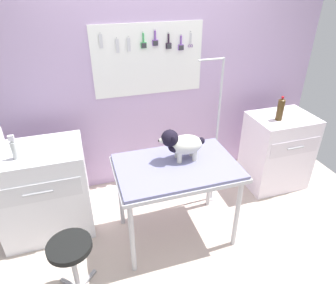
# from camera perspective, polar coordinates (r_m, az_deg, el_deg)

# --- Properties ---
(ground) EXTENTS (4.40, 4.00, 0.04)m
(ground) POSITION_cam_1_polar(r_m,az_deg,el_deg) (2.98, 4.62, -19.94)
(ground) COLOR #C4B2A3
(rear_wall_panel) EXTENTS (4.00, 0.11, 2.30)m
(rear_wall_panel) POSITION_cam_1_polar(r_m,az_deg,el_deg) (3.33, -2.75, 10.55)
(rear_wall_panel) COLOR #B99CC7
(rear_wall_panel) RESTS_ON ground
(grooming_table) EXTENTS (1.07, 0.70, 0.81)m
(grooming_table) POSITION_cam_1_polar(r_m,az_deg,el_deg) (2.61, 1.68, -5.78)
(grooming_table) COLOR #B7B7BC
(grooming_table) RESTS_ON ground
(grooming_arm) EXTENTS (0.30, 0.11, 1.60)m
(grooming_arm) POSITION_cam_1_polar(r_m,az_deg,el_deg) (3.08, 9.07, 0.07)
(grooming_arm) COLOR #B7B7BC
(grooming_arm) RESTS_ON ground
(dog) EXTENTS (0.41, 0.21, 0.30)m
(dog) POSITION_cam_1_polar(r_m,az_deg,el_deg) (2.56, 2.53, -0.31)
(dog) COLOR silver
(dog) RESTS_ON grooming_table
(counter_left) EXTENTS (0.80, 0.58, 0.90)m
(counter_left) POSITION_cam_1_polar(r_m,az_deg,el_deg) (3.08, -22.55, -8.66)
(counter_left) COLOR white
(counter_left) RESTS_ON ground
(cabinet_right) EXTENTS (0.68, 0.54, 0.88)m
(cabinet_right) POSITION_cam_1_polar(r_m,az_deg,el_deg) (3.69, 20.09, -1.61)
(cabinet_right) COLOR white
(cabinet_right) RESTS_ON ground
(stool) EXTENTS (0.33, 0.33, 0.53)m
(stool) POSITION_cam_1_polar(r_m,az_deg,el_deg) (2.46, -18.09, -19.67)
(stool) COLOR #9E9EA3
(stool) RESTS_ON ground
(detangler_spray) EXTENTS (0.05, 0.05, 0.22)m
(detangler_spray) POSITION_cam_1_polar(r_m,az_deg,el_deg) (2.73, -27.38, -1.18)
(detangler_spray) COLOR #B1B6B3
(detangler_spray) RESTS_ON counter_left
(spray_bottle_short) EXTENTS (0.05, 0.05, 0.21)m
(spray_bottle_short) POSITION_cam_1_polar(r_m,az_deg,el_deg) (3.03, -29.48, 1.11)
(spray_bottle_short) COLOR white
(spray_bottle_short) RESTS_ON counter_left
(soda_bottle) EXTENTS (0.07, 0.07, 0.26)m
(soda_bottle) POSITION_cam_1_polar(r_m,az_deg,el_deg) (3.36, 20.73, 5.91)
(soda_bottle) COLOR #443014
(soda_bottle) RESTS_ON cabinet_right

